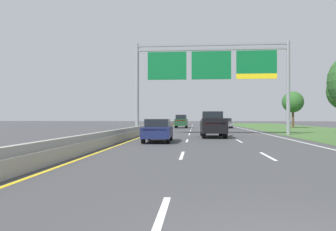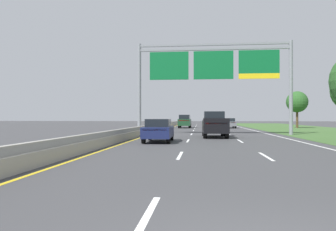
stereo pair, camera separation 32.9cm
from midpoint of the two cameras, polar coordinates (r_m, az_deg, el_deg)
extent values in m
plane|color=#3D3D3F|center=(38.72, 6.48, -2.84)|extent=(220.00, 220.00, 0.00)
cube|color=white|center=(5.48, -3.33, -18.09)|extent=(0.14, 3.00, 0.01)
cube|color=white|center=(14.28, 1.84, -7.07)|extent=(0.14, 3.00, 0.01)
cube|color=white|center=(23.24, 3.00, -4.48)|extent=(0.14, 3.00, 0.01)
cube|color=white|center=(32.22, 3.51, -3.33)|extent=(0.14, 3.00, 0.01)
cube|color=white|center=(41.20, 3.80, -2.68)|extent=(0.14, 3.00, 0.01)
cube|color=white|center=(50.20, 3.99, -2.27)|extent=(0.14, 3.00, 0.01)
cube|color=white|center=(59.19, 4.11, -1.98)|extent=(0.14, 3.00, 0.01)
cube|color=white|center=(68.19, 4.21, -1.77)|extent=(0.14, 3.00, 0.01)
cube|color=white|center=(77.19, 4.28, -1.60)|extent=(0.14, 3.00, 0.01)
cube|color=white|center=(86.18, 4.34, -1.47)|extent=(0.14, 3.00, 0.01)
cube|color=white|center=(14.57, 16.65, -6.92)|extent=(0.14, 3.00, 0.01)
cube|color=white|center=(23.41, 12.12, -4.44)|extent=(0.14, 3.00, 0.01)
cube|color=white|center=(32.34, 10.09, -3.32)|extent=(0.14, 3.00, 0.01)
cube|color=white|center=(41.30, 8.95, -2.68)|extent=(0.14, 3.00, 0.01)
cube|color=white|center=(50.28, 8.21, -2.26)|extent=(0.14, 3.00, 0.01)
cube|color=white|center=(59.26, 7.70, -1.97)|extent=(0.14, 3.00, 0.01)
cube|color=white|center=(68.25, 7.32, -1.76)|extent=(0.14, 3.00, 0.01)
cube|color=white|center=(77.24, 7.03, -1.60)|extent=(0.14, 3.00, 0.01)
cube|color=white|center=(86.23, 6.80, -1.47)|extent=(0.14, 3.00, 0.01)
cube|color=white|center=(39.33, 15.11, -2.78)|extent=(0.16, 106.00, 0.01)
cube|color=gold|center=(39.00, -2.23, -2.82)|extent=(0.16, 106.00, 0.01)
cube|color=#3D602D|center=(41.53, 26.12, -2.62)|extent=(14.00, 110.00, 0.02)
cube|color=#99968E|center=(39.08, -3.25, -2.41)|extent=(0.60, 110.00, 0.55)
cube|color=#99968E|center=(39.06, -3.25, -1.79)|extent=(0.25, 110.00, 0.30)
cylinder|color=gray|center=(32.32, -5.80, 4.70)|extent=(0.36, 0.36, 9.05)
cylinder|color=gray|center=(32.96, 20.29, 4.63)|extent=(0.36, 0.36, 9.05)
cube|color=gray|center=(32.47, 7.37, 12.37)|extent=(14.70, 0.24, 0.20)
cube|color=gray|center=(32.38, 7.37, 11.59)|extent=(14.70, 0.24, 0.20)
cube|color=#0C602D|center=(32.01, -0.48, 8.81)|extent=(3.83, 0.12, 2.75)
cube|color=#0C602D|center=(31.91, 7.39, 8.85)|extent=(3.83, 0.12, 2.75)
cube|color=#0C602D|center=(32.43, 15.16, 9.15)|extent=(3.83, 0.12, 2.25)
cube|color=yellow|center=(32.23, 15.16, 6.74)|extent=(3.83, 0.12, 0.50)
cube|color=black|center=(27.64, 7.63, -1.92)|extent=(2.08, 5.43, 1.00)
cube|color=black|center=(28.48, 7.52, -0.08)|extent=(1.75, 1.93, 0.78)
cube|color=#B21414|center=(24.98, 8.02, -1.40)|extent=(1.68, 0.11, 0.12)
cube|color=black|center=(25.91, 7.87, -0.70)|extent=(2.03, 1.97, 0.20)
cylinder|color=black|center=(29.45, 5.75, -2.80)|extent=(0.31, 0.84, 0.84)
cylinder|color=black|center=(29.55, 9.05, -2.79)|extent=(0.31, 0.84, 0.84)
cylinder|color=black|center=(25.79, 6.01, -3.15)|extent=(0.31, 0.84, 0.84)
cylinder|color=black|center=(25.90, 9.77, -3.13)|extent=(0.31, 0.84, 0.84)
cube|color=slate|center=(52.24, 10.03, -1.44)|extent=(1.87, 4.42, 0.72)
cube|color=black|center=(52.18, 10.04, -0.76)|extent=(1.59, 2.32, 0.52)
cube|color=#B21414|center=(50.09, 10.28, -1.24)|extent=(1.53, 0.10, 0.12)
cylinder|color=black|center=(53.66, 9.02, -1.79)|extent=(0.23, 0.66, 0.66)
cylinder|color=black|center=(53.82, 10.72, -1.79)|extent=(0.23, 0.66, 0.66)
cylinder|color=black|center=(50.68, 9.31, -1.88)|extent=(0.23, 0.66, 0.66)
cylinder|color=black|center=(50.85, 11.10, -1.87)|extent=(0.23, 0.66, 0.66)
cube|color=#161E47|center=(22.05, -2.23, -2.92)|extent=(1.90, 4.43, 0.72)
cube|color=black|center=(21.98, -2.24, -1.31)|extent=(1.60, 2.33, 0.52)
cube|color=#B21414|center=(19.90, -2.88, -2.57)|extent=(1.53, 0.11, 0.12)
cylinder|color=black|center=(23.65, -3.77, -3.62)|extent=(0.23, 0.66, 0.66)
cylinder|color=black|center=(23.49, 0.11, -3.64)|extent=(0.23, 0.66, 0.66)
cylinder|color=black|center=(20.69, -4.87, -4.08)|extent=(0.23, 0.66, 0.66)
cylinder|color=black|center=(20.51, -0.44, -4.12)|extent=(0.23, 0.66, 0.66)
cube|color=#193D23|center=(51.92, 2.20, -1.21)|extent=(1.98, 4.73, 1.05)
cube|color=black|center=(51.76, 2.19, -0.26)|extent=(1.68, 3.03, 0.68)
cube|color=#B21414|center=(49.61, 2.03, -0.89)|extent=(1.60, 0.11, 0.12)
cylinder|color=black|center=(53.58, 1.43, -1.75)|extent=(0.27, 0.76, 0.76)
cylinder|color=black|center=(53.48, 3.18, -1.75)|extent=(0.27, 0.76, 0.76)
cylinder|color=black|center=(50.39, 1.16, -1.83)|extent=(0.27, 0.76, 0.76)
cylinder|color=black|center=(50.29, 3.02, -1.84)|extent=(0.27, 0.76, 0.76)
cylinder|color=#4C3823|center=(55.10, 21.14, -0.61)|extent=(0.36, 0.36, 2.83)
sphere|color=#285623|center=(55.15, 21.13, 2.27)|extent=(3.37, 3.37, 3.37)
camera|label=1|loc=(0.16, -90.49, 0.00)|focal=34.32mm
camera|label=2|loc=(0.16, 89.51, 0.00)|focal=34.32mm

